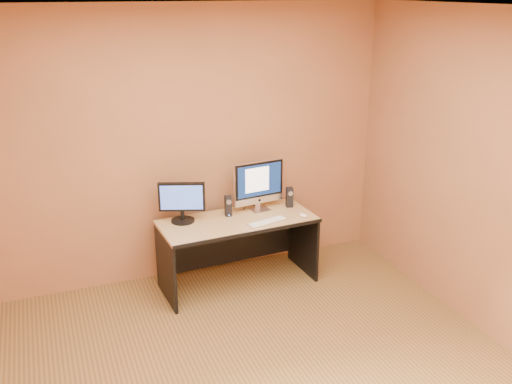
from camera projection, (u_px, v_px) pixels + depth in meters
walls at (265, 224)px, 3.62m from camera, size 4.00×4.00×2.60m
ceiling at (266, 9)px, 3.17m from camera, size 4.00×4.00×0.00m
desk at (238, 252)px, 5.43m from camera, size 1.48×0.71×0.67m
imac at (260, 186)px, 5.46m from camera, size 0.53×0.25×0.50m
second_monitor at (182, 202)px, 5.21m from camera, size 0.48×0.35×0.38m
speaker_left at (228, 206)px, 5.38m from camera, size 0.07×0.07×0.20m
speaker_right at (289, 197)px, 5.60m from camera, size 0.07×0.07×0.20m
keyboard at (267, 222)px, 5.25m from camera, size 0.40×0.19×0.02m
mouse at (303, 215)px, 5.38m from camera, size 0.07×0.10×0.03m
cable_a at (256, 206)px, 5.64m from camera, size 0.07×0.19×0.01m
cable_b at (245, 207)px, 5.61m from camera, size 0.08×0.15×0.01m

